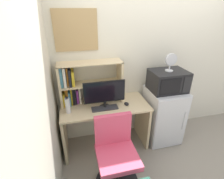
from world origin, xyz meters
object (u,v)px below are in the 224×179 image
at_px(keyboard, 105,108).
at_px(wall_corkboard, 76,31).
at_px(desk_chair, 116,157).
at_px(hutch_bookshelf, 80,83).
at_px(desk_fan, 171,61).
at_px(water_bottle, 68,106).
at_px(mini_fridge, 163,115).
at_px(monitor, 105,93).
at_px(computer_mouse, 126,104).
at_px(microwave, 168,81).

distance_m(keyboard, wall_corkboard, 1.10).
relative_size(keyboard, desk_chair, 0.41).
bearing_deg(keyboard, wall_corkboard, 126.93).
relative_size(hutch_bookshelf, desk_fan, 3.47).
height_order(desk_chair, wall_corkboard, wall_corkboard).
xyz_separation_m(water_bottle, wall_corkboard, (0.20, 0.35, 0.89)).
relative_size(mini_fridge, desk_fan, 3.52).
relative_size(monitor, mini_fridge, 0.63).
bearing_deg(computer_mouse, hutch_bookshelf, 158.88).
height_order(hutch_bookshelf, monitor, hutch_bookshelf).
xyz_separation_m(monitor, desk_chair, (0.01, -0.56, -0.59)).
bearing_deg(desk_chair, keyboard, 92.13).
distance_m(computer_mouse, mini_fridge, 0.72).
bearing_deg(desk_fan, microwave, 47.87).
distance_m(monitor, computer_mouse, 0.38).
bearing_deg(mini_fridge, wall_corkboard, 165.92).
height_order(keyboard, wall_corkboard, wall_corkboard).
height_order(computer_mouse, water_bottle, water_bottle).
distance_m(hutch_bookshelf, water_bottle, 0.37).
bearing_deg(desk_chair, desk_fan, 32.35).
xyz_separation_m(water_bottle, desk_fan, (1.45, 0.04, 0.48)).
bearing_deg(wall_corkboard, water_bottle, -120.09).
height_order(water_bottle, desk_chair, water_bottle).
bearing_deg(desk_chair, water_bottle, 132.36).
height_order(microwave, desk_fan, desk_fan).
xyz_separation_m(monitor, keyboard, (-0.01, -0.03, -0.22)).
bearing_deg(hutch_bookshelf, water_bottle, -128.75).
bearing_deg(desk_chair, monitor, 91.38).
distance_m(computer_mouse, water_bottle, 0.82).
relative_size(water_bottle, desk_fan, 0.92).
bearing_deg(keyboard, hutch_bookshelf, 137.46).
height_order(hutch_bookshelf, computer_mouse, hutch_bookshelf).
bearing_deg(mini_fridge, microwave, 89.78).
xyz_separation_m(desk_fan, desk_chair, (-0.94, -0.60, -0.95)).
xyz_separation_m(keyboard, water_bottle, (-0.49, 0.02, 0.10)).
bearing_deg(computer_mouse, wall_corkboard, 150.27).
relative_size(desk_fan, wall_corkboard, 0.45).
bearing_deg(desk_chair, hutch_bookshelf, 111.28).
relative_size(hutch_bookshelf, keyboard, 2.42).
bearing_deg(mini_fridge, computer_mouse, -176.90).
xyz_separation_m(computer_mouse, desk_fan, (0.63, 0.03, 0.58)).
xyz_separation_m(mini_fridge, desk_chair, (-0.95, -0.60, -0.06)).
xyz_separation_m(computer_mouse, mini_fridge, (0.64, 0.03, -0.32)).
height_order(keyboard, water_bottle, water_bottle).
relative_size(microwave, desk_chair, 0.58).
bearing_deg(microwave, computer_mouse, -176.63).
bearing_deg(hutch_bookshelf, keyboard, -42.54).
xyz_separation_m(water_bottle, desk_chair, (0.51, -0.56, -0.47)).
bearing_deg(hutch_bookshelf, wall_corkboard, 85.43).
xyz_separation_m(monitor, water_bottle, (-0.50, -0.00, -0.12)).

